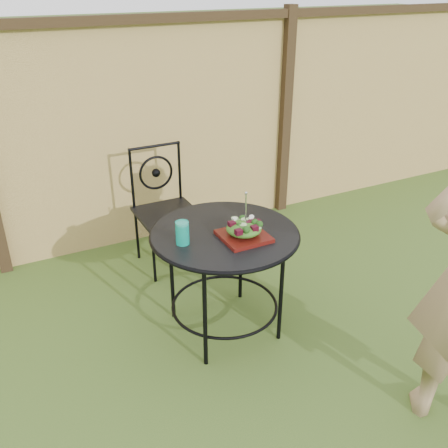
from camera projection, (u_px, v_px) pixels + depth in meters
ground at (292, 394)px, 2.83m from camera, size 60.00×60.00×0.00m
fence at (151, 132)px, 4.15m from camera, size 8.00×0.12×1.90m
patio_table at (225, 251)px, 3.10m from camera, size 0.92×0.92×0.72m
patio_chair at (164, 205)px, 3.92m from camera, size 0.46×0.46×0.95m
salad_plate at (244, 236)px, 2.96m from camera, size 0.27×0.27×0.02m
salad at (244, 228)px, 2.94m from camera, size 0.21×0.21×0.08m
fork at (246, 208)px, 2.88m from camera, size 0.01×0.01×0.18m
drinking_glass at (182, 233)px, 2.88m from camera, size 0.08×0.08×0.14m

